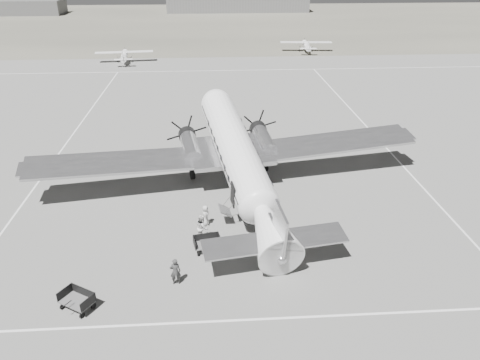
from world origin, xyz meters
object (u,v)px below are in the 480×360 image
light_plane_right (306,46)px  passenger (206,215)px  shed_secondary (31,7)px  light_plane_left (124,57)px  baggage_cart_near (207,244)px  ramp_agent (202,227)px  ground_crew (175,271)px  baggage_cart_far (77,301)px  dc3_airliner (238,159)px

light_plane_right → passenger: bearing=-102.4°
shed_secondary → passenger: shed_secondary is taller
light_plane_left → baggage_cart_near: (13.29, -54.71, -0.49)m
light_plane_left → ramp_agent: bearing=-82.3°
baggage_cart_near → ground_crew: 3.50m
ramp_agent → ground_crew: bearing=156.4°
light_plane_right → baggage_cart_far: 71.03m
ground_crew → passenger: bearing=-109.6°
shed_secondary → baggage_cart_far: size_ratio=10.20×
passenger → ground_crew: bearing=170.3°
baggage_cart_near → passenger: size_ratio=1.17×
baggage_cart_far → ground_crew: (4.88, 1.70, 0.31)m
shed_secondary → dc3_airliner: dc3_airliner is taller
light_plane_left → passenger: bearing=-81.7°
light_plane_right → baggage_cart_near: light_plane_right is taller
light_plane_right → baggage_cart_near: (-18.13, -61.84, -0.49)m
light_plane_left → baggage_cart_far: 59.82m
ramp_agent → shed_secondary: bearing=17.6°
dc3_airliner → light_plane_left: size_ratio=3.27×
shed_secondary → ground_crew: bearing=-68.9°
ground_crew → dc3_airliner: bearing=-116.2°
light_plane_right → ground_crew: (-19.86, -64.87, -0.16)m
light_plane_right → ramp_agent: bearing=-102.1°
ground_crew → ramp_agent: bearing=-113.3°
shed_secondary → dc3_airliner: 127.15m
passenger → ramp_agent: bearing=179.4°
dc3_airliner → light_plane_left: 50.09m
shed_secondary → ramp_agent: bearing=-67.6°
shed_secondary → baggage_cart_near: shed_secondary is taller
light_plane_right → passenger: 61.60m
dc3_airliner → baggage_cart_far: size_ratio=17.37×
light_plane_right → ground_crew: bearing=-102.2°
baggage_cart_near → passenger: (-0.10, 3.00, 0.25)m
ramp_agent → light_plane_left: bearing=8.9°
ground_crew → baggage_cart_far: bearing=14.8°
shed_secondary → light_plane_right: (68.46, -61.04, -1.03)m
dc3_airliner → ground_crew: dc3_airliner is taller
shed_secondary → ramp_agent: 131.58m
baggage_cart_near → baggage_cart_far: (-6.61, -4.73, 0.02)m
dc3_airliner → baggage_cart_near: dc3_airliner is taller
baggage_cart_far → ground_crew: 5.18m
light_plane_left → light_plane_right: size_ratio=1.00×
dc3_airliner → ground_crew: size_ratio=18.98×
shed_secondary → passenger: 129.99m
shed_secondary → light_plane_right: size_ratio=1.92×
dc3_airliner → ramp_agent: size_ratio=16.64×
light_plane_left → baggage_cart_far: bearing=-89.6°
ramp_agent → passenger: 1.83m
baggage_cart_far → ramp_agent: (6.32, 5.93, 0.42)m
dc3_airliner → baggage_cart_far: (-8.95, -11.89, -2.42)m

